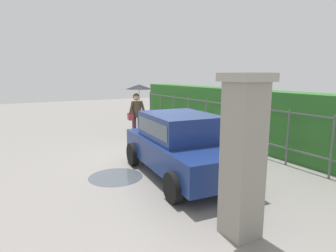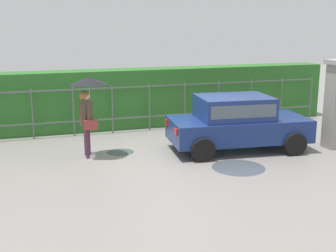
% 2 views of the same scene
% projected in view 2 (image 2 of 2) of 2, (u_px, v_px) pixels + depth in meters
% --- Properties ---
extents(ground_plane, '(40.00, 40.00, 0.00)m').
position_uv_depth(ground_plane, '(183.00, 154.00, 12.02)').
color(ground_plane, gray).
extents(car, '(3.85, 2.12, 1.48)m').
position_uv_depth(car, '(237.00, 121.00, 12.21)').
color(car, navy).
rests_on(car, ground).
extents(pedestrian, '(0.97, 0.97, 2.05)m').
position_uv_depth(pedestrian, '(88.00, 100.00, 11.44)').
color(pedestrian, '#47283D').
rests_on(pedestrian, ground).
extents(gate_pillar, '(0.60, 0.60, 2.42)m').
position_uv_depth(gate_pillar, '(336.00, 103.00, 12.32)').
color(gate_pillar, gray).
rests_on(gate_pillar, ground).
extents(fence_section, '(11.95, 0.05, 1.50)m').
position_uv_depth(fence_section, '(149.00, 105.00, 14.38)').
color(fence_section, '#59605B').
rests_on(fence_section, ground).
extents(hedge_row, '(12.90, 0.90, 1.90)m').
position_uv_depth(hedge_row, '(144.00, 97.00, 15.02)').
color(hedge_row, '#2D6B28').
rests_on(hedge_row, ground).
extents(puddle_near, '(1.28, 1.28, 0.00)m').
position_uv_depth(puddle_near, '(238.00, 168.00, 10.87)').
color(puddle_near, '#4C545B').
rests_on(puddle_near, ground).
extents(puddle_far, '(0.72, 0.72, 0.00)m').
position_uv_depth(puddle_far, '(120.00, 152.00, 12.14)').
color(puddle_far, '#4C545B').
rests_on(puddle_far, ground).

